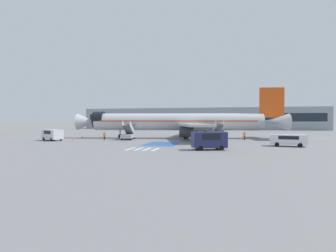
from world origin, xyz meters
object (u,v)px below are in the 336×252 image
boarding_stairs_forward (128,135)px  ground_crew_1 (245,135)px  service_van_2 (209,139)px  terminal_building (199,119)px  service_van_1 (52,134)px  service_van_0 (288,139)px  ground_crew_2 (104,135)px  boarding_stairs_aft (218,135)px  ground_crew_0 (187,135)px  traffic_cone_1 (74,139)px  fuel_tanker (208,128)px  airliner (181,122)px  traffic_cone_0 (82,137)px

boarding_stairs_forward → ground_crew_1: (23.08, 3.66, 0.02)m
service_van_2 → terminal_building: size_ratio=0.05×
service_van_1 → service_van_2: (30.66, -9.57, 0.13)m
service_van_0 → ground_crew_2: size_ratio=3.25×
boarding_stairs_aft → ground_crew_1: size_ratio=3.20×
ground_crew_0 → ground_crew_2: (-15.80, -4.59, -0.03)m
ground_crew_0 → traffic_cone_1: ground_crew_0 is taller
boarding_stairs_forward → fuel_tanker: size_ratio=0.51×
ground_crew_1 → terminal_building: 66.17m
ground_crew_2 → terminal_building: size_ratio=0.02×
service_van_1 → service_van_0: bearing=112.7°
service_van_1 → ground_crew_1: 37.61m
boarding_stairs_aft → terminal_building: (-10.78, 64.74, 3.71)m
ground_crew_0 → ground_crew_2: ground_crew_0 is taller
terminal_building → boarding_stairs_forward: bearing=-96.0°
fuel_tanker → ground_crew_2: bearing=-34.6°
boarding_stairs_aft → ground_crew_1: 5.15m
service_van_0 → terminal_building: size_ratio=0.05×
service_van_0 → ground_crew_1: service_van_0 is taller
fuel_tanker → ground_crew_2: 36.35m
airliner → traffic_cone_1: (-19.43, -10.43, -3.28)m
fuel_tanker → terminal_building: bearing=-173.8°
airliner → ground_crew_2: (-13.89, -8.43, -2.65)m
fuel_tanker → traffic_cone_1: (-23.93, -33.35, -1.39)m
ground_crew_1 → fuel_tanker: bearing=135.8°
service_van_1 → service_van_2: 32.12m
boarding_stairs_forward → service_van_2: (17.36, -15.44, 0.44)m
ground_crew_2 → ground_crew_0: bearing=-170.8°
service_van_1 → ground_crew_0: (24.99, 8.15, -0.32)m
boarding_stairs_aft → service_van_2: bearing=-101.5°
boarding_stairs_forward → fuel_tanker: bearing=54.2°
airliner → terminal_building: size_ratio=0.44×
ground_crew_1 → traffic_cone_0: (-34.14, -2.54, -0.72)m
boarding_stairs_aft → ground_crew_2: bearing=-176.0°
traffic_cone_1 → traffic_cone_0: bearing=104.6°
airliner → traffic_cone_0: 21.69m
airliner → traffic_cone_0: bearing=93.9°
fuel_tanker → service_van_1: 44.49m
traffic_cone_0 → traffic_cone_1: traffic_cone_1 is taller
boarding_stairs_forward → fuel_tanker: boarding_stairs_forward is taller
boarding_stairs_forward → service_van_0: 29.75m
fuel_tanker → ground_crew_1: fuel_tanker is taller
ground_crew_2 → airliner: bearing=-155.7°
airliner → terminal_building: (-2.60, 61.67, 1.11)m
fuel_tanker → traffic_cone_0: fuel_tanker is taller
fuel_tanker → traffic_cone_1: bearing=-39.9°
ground_crew_2 → fuel_tanker: bearing=-127.4°
ground_crew_0 → terminal_building: 65.77m
airliner → ground_crew_0: (1.91, -3.83, -2.62)m
boarding_stairs_aft → fuel_tanker: size_ratio=0.51×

